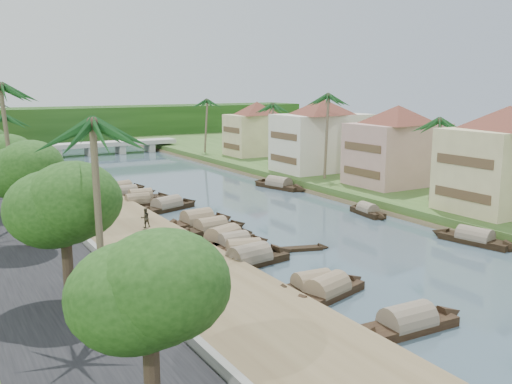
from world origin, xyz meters
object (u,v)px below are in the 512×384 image
building_near (506,157)px  sampan_1 (313,287)px  bridge (105,145)px  sampan_0 (407,324)px  person_near (198,263)px

building_near → sampan_1: building_near is taller
bridge → building_near: bearing=-75.6°
bridge → sampan_1: bearing=-96.5°
sampan_0 → building_near: bearing=29.6°
bridge → sampan_0: 88.61m
building_near → bridge: bearing=104.4°
sampan_0 → sampan_1: sampan_0 is taller
sampan_1 → building_near: bearing=17.9°
building_near → sampan_0: bearing=-152.3°
building_near → sampan_0: 31.20m
bridge → sampan_0: size_ratio=3.25×
bridge → person_near: person_near is taller
sampan_0 → bridge: bearing=86.6°
bridge → sampan_1: 81.34m
sampan_1 → person_near: (-5.93, 4.94, 1.20)m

